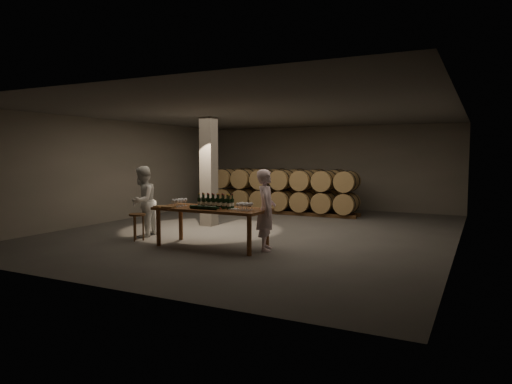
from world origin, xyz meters
The scene contains 15 objects.
room centered at (-1.80, 0.20, 1.60)m, with size 12.00×12.00×12.00m.
tasting_table centered at (0.00, -2.50, 0.80)m, with size 2.60×1.10×0.90m.
barrel_stack_back centered at (-1.35, 5.20, 0.83)m, with size 4.70×0.95×1.57m.
barrel_stack_front centered at (-0.96, 3.80, 0.83)m, with size 5.48×0.95×1.57m.
bottle_cluster centered at (0.11, -2.52, 1.02)m, with size 0.86×0.23×0.33m.
lying_bottles centered at (0.01, -2.85, 0.94)m, with size 0.78×0.08×0.08m.
glass_cluster_left centered at (-0.83, -2.59, 1.03)m, with size 0.20×0.42×0.18m.
glass_cluster_right centered at (0.88, -2.57, 1.02)m, with size 0.30×0.30×0.17m.
plate centered at (0.58, -2.54, 0.91)m, with size 0.25×0.25×0.01m, color silver.
notebook_near centered at (-0.89, -2.91, 0.92)m, with size 0.27×0.22×0.03m, color olive.
notebook_corner centered at (-1.17, -2.87, 0.91)m, with size 0.20×0.26×0.02m, color olive.
pen centered at (-0.75, -2.95, 0.91)m, with size 0.01×0.01×0.15m, color black.
stool centered at (-2.05, -2.65, 0.54)m, with size 0.40×0.40×0.66m.
person_man centered at (1.25, -2.27, 0.89)m, with size 0.65×0.43×1.78m, color white.
person_woman centered at (-2.31, -2.14, 0.90)m, with size 0.88×0.69×1.81m, color white.
Camera 1 is at (5.50, -11.21, 2.08)m, focal length 32.00 mm.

